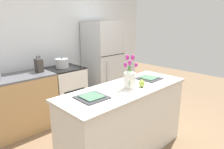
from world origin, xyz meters
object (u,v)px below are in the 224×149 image
(stove_range, at_px, (66,91))
(cooking_pot, at_px, (62,63))
(plate_setting_left, at_px, (92,97))
(pear_figurine, at_px, (142,83))
(flower_vase, at_px, (129,78))
(refrigerator, at_px, (103,63))
(plate_setting_right, at_px, (149,78))
(knife_block, at_px, (39,65))

(stove_range, distance_m, cooking_pot, 0.54)
(plate_setting_left, relative_size, cooking_pot, 1.34)
(pear_figurine, xyz_separation_m, cooking_pot, (-0.10, 1.73, 0.01))
(stove_range, relative_size, flower_vase, 2.25)
(cooking_pot, bearing_deg, refrigerator, -0.67)
(flower_vase, bearing_deg, stove_range, 87.06)
(plate_setting_right, distance_m, knife_block, 1.83)
(plate_setting_left, bearing_deg, stove_range, 68.32)
(refrigerator, height_order, cooking_pot, refrigerator)
(plate_setting_left, distance_m, knife_block, 1.60)
(stove_range, distance_m, knife_block, 0.74)
(flower_vase, distance_m, plate_setting_left, 0.56)
(stove_range, distance_m, plate_setting_left, 1.76)
(refrigerator, distance_m, plate_setting_right, 1.66)
(plate_setting_left, bearing_deg, knife_block, 84.37)
(stove_range, bearing_deg, refrigerator, 0.04)
(knife_block, bearing_deg, plate_setting_left, -95.63)
(pear_figurine, bearing_deg, flower_vase, 149.29)
(pear_figurine, relative_size, plate_setting_left, 0.41)
(flower_vase, relative_size, pear_figurine, 3.22)
(pear_figurine, height_order, plate_setting_right, pear_figurine)
(pear_figurine, bearing_deg, plate_setting_left, 167.81)
(plate_setting_right, height_order, cooking_pot, cooking_pot)
(plate_setting_right, relative_size, cooking_pot, 1.34)
(flower_vase, relative_size, knife_block, 1.51)
(stove_range, bearing_deg, knife_block, 177.76)
(refrigerator, distance_m, flower_vase, 1.95)
(cooking_pot, relative_size, knife_block, 0.87)
(stove_range, bearing_deg, plate_setting_right, -74.87)
(stove_range, height_order, flower_vase, flower_vase)
(refrigerator, xyz_separation_m, knife_block, (-1.42, 0.02, 0.16))
(knife_block, bearing_deg, refrigerator, -0.71)
(stove_range, distance_m, pear_figurine, 1.80)
(plate_setting_left, height_order, cooking_pot, cooking_pot)
(pear_figurine, bearing_deg, stove_range, 91.88)
(stove_range, height_order, plate_setting_right, plate_setting_right)
(stove_range, distance_m, flower_vase, 1.75)
(plate_setting_right, distance_m, cooking_pot, 1.65)
(stove_range, xyz_separation_m, plate_setting_right, (0.43, -1.57, 0.49))
(plate_setting_right, relative_size, knife_block, 1.16)
(stove_range, relative_size, refrigerator, 0.53)
(refrigerator, distance_m, plate_setting_left, 2.23)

